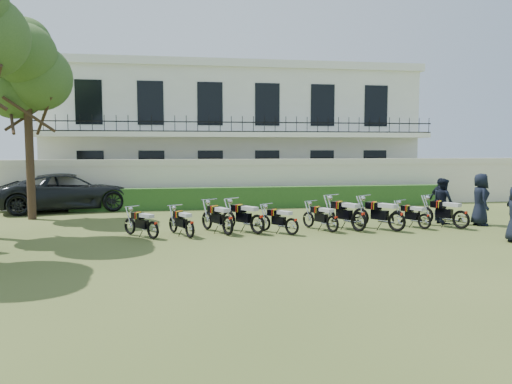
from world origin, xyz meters
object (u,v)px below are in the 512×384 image
(motorcycle_1, at_px, (190,225))
(motorcycle_7, at_px, (397,217))
(motorcycle_5, at_px, (333,220))
(motorcycle_8, at_px, (425,217))
(tree_west_near, at_px, (27,70))
(officer_4, at_px, (443,201))
(motorcycle_3, at_px, (257,219))
(officer_3, at_px, (480,199))
(motorcycle_9, at_px, (461,215))
(suv, at_px, (70,192))
(motorcycle_4, at_px, (292,222))
(officer_5, at_px, (440,200))
(motorcycle_0, at_px, (153,226))
(motorcycle_6, at_px, (359,217))
(motorcycle_2, at_px, (228,221))

(motorcycle_1, relative_size, motorcycle_7, 0.90)
(motorcycle_5, distance_m, motorcycle_8, 3.38)
(tree_west_near, distance_m, officer_4, 16.81)
(officer_4, bearing_deg, motorcycle_7, 120.36)
(motorcycle_3, distance_m, officer_3, 8.50)
(tree_west_near, relative_size, motorcycle_3, 4.66)
(motorcycle_3, bearing_deg, tree_west_near, 112.51)
(motorcycle_9, bearing_deg, motorcycle_5, 149.37)
(officer_3, bearing_deg, motorcycle_5, 109.84)
(tree_west_near, xyz_separation_m, motorcycle_1, (6.08, -5.27, -5.45))
(suv, height_order, officer_3, officer_3)
(motorcycle_1, height_order, motorcycle_3, motorcycle_3)
(motorcycle_9, height_order, officer_3, officer_3)
(motorcycle_4, distance_m, suv, 11.67)
(motorcycle_5, height_order, officer_3, officer_3)
(officer_5, bearing_deg, motorcycle_7, 110.36)
(motorcycle_8, bearing_deg, suv, 124.46)
(motorcycle_0, bearing_deg, motorcycle_8, -38.16)
(tree_west_near, xyz_separation_m, motorcycle_0, (4.94, -5.25, -5.45))
(tree_west_near, relative_size, motorcycle_8, 4.98)
(motorcycle_1, xyz_separation_m, officer_4, (9.53, 1.59, 0.42))
(motorcycle_1, relative_size, suv, 0.27)
(motorcycle_3, height_order, motorcycle_4, motorcycle_3)
(suv, distance_m, officer_3, 17.32)
(suv, bearing_deg, motorcycle_7, -136.80)
(motorcycle_4, distance_m, motorcycle_6, 2.42)
(motorcycle_9, distance_m, officer_4, 1.42)
(motorcycle_3, bearing_deg, motorcycle_0, 148.61)
(motorcycle_0, bearing_deg, motorcycle_1, -41.75)
(motorcycle_1, distance_m, officer_3, 10.75)
(motorcycle_4, distance_m, motorcycle_9, 6.13)
(motorcycle_3, distance_m, motorcycle_9, 7.22)
(motorcycle_3, height_order, motorcycle_5, motorcycle_3)
(motorcycle_0, relative_size, motorcycle_7, 0.77)
(motorcycle_3, relative_size, officer_3, 0.88)
(motorcycle_8, bearing_deg, officer_3, -11.61)
(motorcycle_7, distance_m, officer_4, 2.99)
(motorcycle_8, bearing_deg, motorcycle_0, 156.49)
(motorcycle_2, relative_size, officer_5, 1.08)
(motorcycle_4, bearing_deg, motorcycle_2, 132.44)
(motorcycle_0, distance_m, motorcycle_1, 1.15)
(motorcycle_2, relative_size, motorcycle_4, 1.29)
(suv, bearing_deg, motorcycle_5, -141.43)
(motorcycle_2, relative_size, officer_3, 0.95)
(officer_3, xyz_separation_m, officer_5, (-0.92, 1.18, -0.12))
(motorcycle_7, height_order, motorcycle_8, motorcycle_7)
(officer_3, bearing_deg, motorcycle_4, 110.57)
(officer_3, height_order, officer_4, officer_3)
(motorcycle_4, xyz_separation_m, motorcycle_6, (2.40, 0.29, 0.09))
(motorcycle_4, height_order, officer_4, officer_4)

